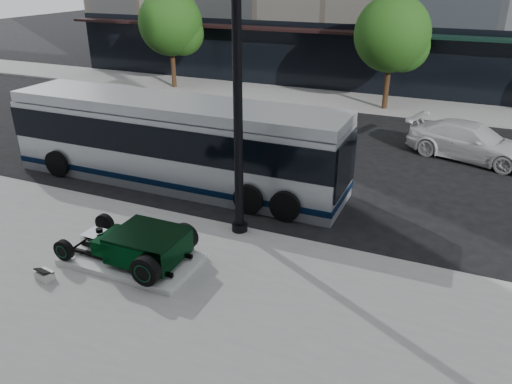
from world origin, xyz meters
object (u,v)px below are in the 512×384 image
at_px(lamppost, 238,101).
at_px(transit_bus, 175,141).
at_px(white_sedan, 471,142).
at_px(hot_rod, 141,245).

height_order(lamppost, transit_bus, lamppost).
relative_size(lamppost, transit_bus, 0.67).
bearing_deg(white_sedan, hot_rod, 165.24).
xyz_separation_m(transit_bus, white_sedan, (9.42, 6.58, -0.78)).
distance_m(hot_rod, white_sedan, 13.82).
bearing_deg(white_sedan, lamppost, 164.72).
bearing_deg(lamppost, white_sedan, 58.10).
bearing_deg(transit_bus, white_sedan, 34.95).
relative_size(lamppost, white_sedan, 1.67).
bearing_deg(hot_rod, transit_bus, 113.05).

